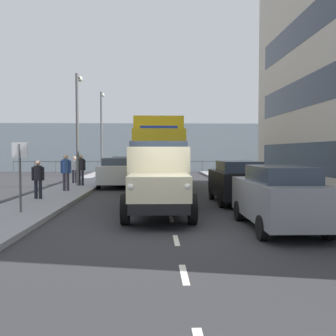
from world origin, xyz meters
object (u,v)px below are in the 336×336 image
Objects in this scene: car_grey_kerbside_near at (278,197)px; street_sign at (20,165)px; car_white_oppositeside_1 at (124,168)px; pedestrian_couple_a at (66,169)px; pedestrian_couple_b at (38,177)px; lamp_post_far at (102,126)px; truck_vintage_cream at (159,180)px; car_silver_oppositeside_0 at (116,172)px; pedestrian_in_dark_coat at (81,167)px; lorry_cargo_yellow at (158,152)px; lamp_post_promenade at (78,119)px; pedestrian_strolling at (75,167)px; car_black_kerbside_1 at (237,181)px.

street_sign is at bearing -16.45° from car_grey_kerbside_near.
pedestrian_couple_a is (2.13, 8.78, 0.32)m from car_white_oppositeside_1.
pedestrian_couple_b is 0.23× the size of lamp_post_far.
truck_vintage_cream is 3.14× the size of pedestrian_couple_a.
car_silver_oppositeside_0 is 2.73× the size of pedestrian_couple_b.
pedestrian_couple_b is at bearing 84.85° from pedestrian_in_dark_coat.
lorry_cargo_yellow is 4.62× the size of pedestrian_in_dark_coat.
lorry_cargo_yellow is at bearing 145.87° from car_silver_oppositeside_0.
pedestrian_couple_b is 6.24m from pedestrian_in_dark_coat.
lamp_post_promenade is at bearing -3.92° from pedestrian_in_dark_coat.
pedestrian_in_dark_coat reaches higher than pedestrian_couple_b.
lorry_cargo_yellow is at bearing 163.50° from pedestrian_in_dark_coat.
truck_vintage_cream is 0.69× the size of lorry_cargo_yellow.
car_grey_kerbside_near is 15.97m from pedestrian_strolling.
truck_vintage_cream reaches higher than car_black_kerbside_1.
pedestrian_couple_b is (8.18, -5.79, 0.17)m from car_grey_kerbside_near.
lorry_cargo_yellow is at bearing -118.16° from street_sign.
car_grey_kerbside_near is 18.64m from car_white_oppositeside_1.
lamp_post_far is (2.21, -9.89, 3.33)m from car_silver_oppositeside_0.
pedestrian_couple_a is 0.26× the size of lamp_post_far.
pedestrian_in_dark_coat is 0.26× the size of lamp_post_far.
car_silver_oppositeside_0 is 2.41× the size of pedestrian_in_dark_coat.
car_silver_oppositeside_0 is 1.04× the size of car_white_oppositeside_1.
street_sign is (-0.51, 3.53, 0.62)m from pedestrian_couple_b.
street_sign reaches higher than pedestrian_couple_b.
lorry_cargo_yellow is 4.99m from pedestrian_couple_a.
truck_vintage_cream is 1.36× the size of car_grey_kerbside_near.
lamp_post_far is at bearing -77.40° from car_silver_oppositeside_0.
car_grey_kerbside_near is 5.23m from car_black_kerbside_1.
car_silver_oppositeside_0 is at bearing -65.49° from car_grey_kerbside_near.
car_silver_oppositeside_0 is at bearing -170.68° from lamp_post_promenade.
car_black_kerbside_1 and car_silver_oppositeside_0 have the same top height.
lorry_cargo_yellow is at bearing 109.28° from car_white_oppositeside_1.
lamp_post_promenade is (2.13, 0.35, 3.06)m from car_silver_oppositeside_0.
lorry_cargo_yellow is 3.65× the size of street_sign.
pedestrian_in_dark_coat is at bearing 176.08° from lamp_post_promenade.
car_black_kerbside_1 is at bearing 120.10° from lorry_cargo_yellow.
truck_vintage_cream is at bearing 114.65° from lamp_post_promenade.
lorry_cargo_yellow is 5.23× the size of pedestrian_couple_b.
pedestrian_in_dark_coat is 1.78m from pedestrian_strolling.
lorry_cargo_yellow reaches higher than car_grey_kerbside_near.
pedestrian_strolling is 9.18m from lamp_post_far.
pedestrian_strolling is (0.55, -4.65, -0.10)m from pedestrian_couple_a.
pedestrian_strolling is (0.71, -1.63, -0.08)m from pedestrian_in_dark_coat.
lamp_post_promenade reaches higher than car_white_oppositeside_1.
car_white_oppositeside_1 is (5.64, -17.77, 0.00)m from car_grey_kerbside_near.
lamp_post_far reaches higher than truck_vintage_cream.
car_white_oppositeside_1 is 2.29× the size of pedestrian_couple_a.
car_black_kerbside_1 is at bearing 128.33° from car_silver_oppositeside_0.
street_sign reaches higher than car_grey_kerbside_near.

